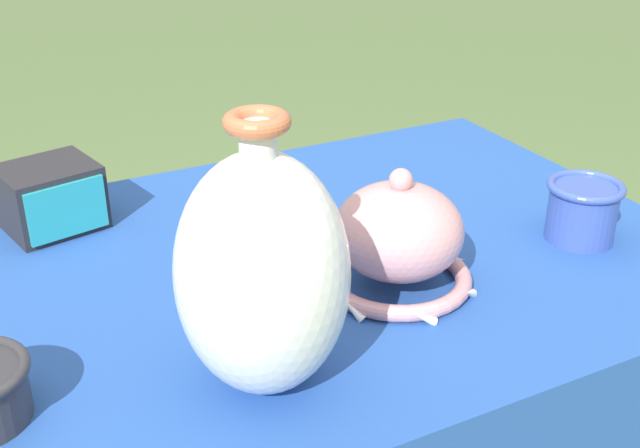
% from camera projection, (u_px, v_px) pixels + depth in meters
% --- Properties ---
extents(display_table, '(1.17, 0.77, 0.70)m').
position_uv_depth(display_table, '(293.00, 311.00, 1.14)').
color(display_table, '#38383D').
rests_on(display_table, ground_plane).
extents(vase_tall_bulbous, '(0.18, 0.18, 0.31)m').
position_uv_depth(vase_tall_bulbous, '(263.00, 274.00, 0.82)').
color(vase_tall_bulbous, white).
rests_on(vase_tall_bulbous, display_table).
extents(vase_dome_bell, '(0.21, 0.21, 0.17)m').
position_uv_depth(vase_dome_bell, '(398.00, 240.00, 1.03)').
color(vase_dome_bell, '#D19399').
rests_on(vase_dome_bell, display_table).
extents(mosaic_tile_box, '(0.15, 0.15, 0.10)m').
position_uv_depth(mosaic_tile_box, '(51.00, 197.00, 1.19)').
color(mosaic_tile_box, '#232328').
rests_on(mosaic_tile_box, display_table).
extents(cup_wide_cobalt, '(0.11, 0.11, 0.09)m').
position_uv_depth(cup_wide_cobalt, '(583.00, 209.00, 1.16)').
color(cup_wide_cobalt, '#3851A8').
rests_on(cup_wide_cobalt, display_table).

